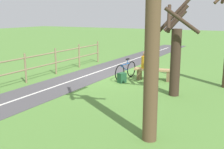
{
  "coord_description": "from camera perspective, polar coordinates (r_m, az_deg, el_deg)",
  "views": [
    {
      "loc": [
        -5.98,
        11.23,
        2.83
      ],
      "look_at": [
        -1.33,
        2.65,
        0.71
      ],
      "focal_mm": 44.85,
      "sensor_mm": 36.0,
      "label": 1
    }
  ],
  "objects": [
    {
      "name": "tree_mid_field",
      "position": [
        6.03,
        8.2,
        9.08
      ],
      "size": [
        1.57,
        1.56,
        5.44
      ],
      "color": "brown",
      "rests_on": "ground_plane"
    },
    {
      "name": "paved_path",
      "position": [
        10.52,
        -15.48,
        -3.76
      ],
      "size": [
        2.21,
        36.01,
        0.02
      ],
      "primitive_type": "cube",
      "rotation": [
        0.0,
        0.0,
        0.0
      ],
      "color": "#4C494C",
      "rests_on": "ground_plane"
    },
    {
      "name": "path_centre_line",
      "position": [
        10.52,
        -15.48,
        -3.71
      ],
      "size": [
        0.2,
        32.0,
        0.0
      ],
      "primitive_type": "cube",
      "rotation": [
        0.0,
        0.0,
        0.0
      ],
      "color": "silver",
      "rests_on": "paved_path"
    },
    {
      "name": "bicycle",
      "position": [
        12.4,
        2.82,
        0.84
      ],
      "size": [
        0.21,
        1.7,
        0.9
      ],
      "rotation": [
        0.0,
        0.0,
        1.47
      ],
      "color": "black",
      "rests_on": "ground_plane"
    },
    {
      "name": "bench",
      "position": [
        12.25,
        8.54,
        0.43
      ],
      "size": [
        1.74,
        0.68,
        0.51
      ],
      "rotation": [
        0.0,
        0.0,
        0.18
      ],
      "color": "#A88456",
      "rests_on": "ground_plane"
    },
    {
      "name": "backpack",
      "position": [
        11.73,
        2.0,
        -0.68
      ],
      "size": [
        0.37,
        0.39,
        0.42
      ],
      "rotation": [
        0.0,
        0.0,
        4.3
      ],
      "color": "#1E4C2D",
      "rests_on": "ground_plane"
    },
    {
      "name": "person_seated",
      "position": [
        12.23,
        6.8,
        2.82
      ],
      "size": [
        0.4,
        0.4,
        0.76
      ],
      "rotation": [
        0.0,
        0.0,
        0.18
      ],
      "color": "orange",
      "rests_on": "bench"
    },
    {
      "name": "fence_roadside",
      "position": [
        12.12,
        -17.26,
        1.73
      ],
      "size": [
        0.22,
        11.87,
        1.24
      ],
      "rotation": [
        0.0,
        0.0,
        1.58
      ],
      "color": "#847051",
      "rests_on": "ground_plane"
    },
    {
      "name": "ground_plane",
      "position": [
        13.03,
        0.4,
        -0.29
      ],
      "size": [
        80.0,
        80.0,
        0.0
      ],
      "primitive_type": "plane",
      "color": "#548438"
    },
    {
      "name": "tree_far_left",
      "position": [
        9.92,
        12.8,
        4.43
      ],
      "size": [
        1.6,
        1.61,
        3.41
      ],
      "color": "#38281E",
      "rests_on": "ground_plane"
    }
  ]
}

